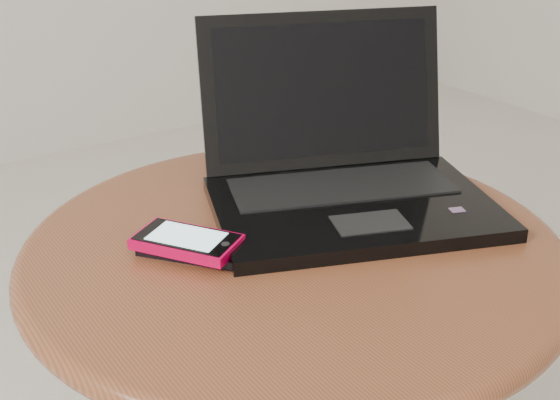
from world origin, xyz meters
TOP-DOWN VIEW (x-y plane):
  - table at (-0.12, 0.10)m, footprint 0.69×0.69m
  - laptop at (0.00, 0.15)m, footprint 0.45×0.43m
  - phone_black at (-0.24, 0.14)m, footprint 0.13×0.14m
  - phone_pink at (-0.25, 0.13)m, footprint 0.12×0.14m

SIDE VIEW (x-z plane):
  - table at x=-0.12m, z-range 0.16..0.70m
  - phone_black at x=-0.24m, z-range 0.55..0.56m
  - phone_pink at x=-0.25m, z-range 0.56..0.57m
  - laptop at x=0.00m, z-range 0.47..0.71m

